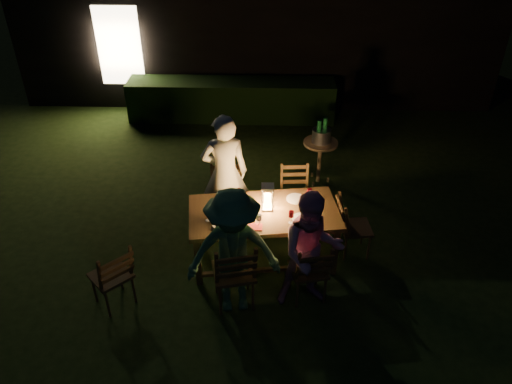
{
  "coord_description": "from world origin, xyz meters",
  "views": [
    {
      "loc": [
        0.28,
        -5.8,
        4.56
      ],
      "look_at": [
        0.12,
        -0.41,
        0.92
      ],
      "focal_mm": 35.0,
      "sensor_mm": 36.0,
      "label": 1
    }
  ],
  "objects_px": {
    "chair_near_right": "(308,280)",
    "person_opp_right": "(311,251)",
    "chair_spare": "(114,285)",
    "chair_end": "(353,236)",
    "chair_far_left": "(227,210)",
    "bottle_bucket_a": "(319,134)",
    "person_house_side": "(225,173)",
    "side_table": "(320,147)",
    "bottle_bucket_b": "(325,132)",
    "dining_table": "(264,216)",
    "chair_far_right": "(294,206)",
    "person_opp_left": "(233,253)",
    "chair_near_left": "(234,283)",
    "bottle_table": "(244,203)",
    "ice_bucket": "(321,136)",
    "lantern": "(268,199)"
  },
  "relations": [
    {
      "from": "chair_near_right",
      "to": "chair_far_right",
      "type": "relative_size",
      "value": 1.03
    },
    {
      "from": "lantern",
      "to": "person_house_side",
      "type": "bearing_deg",
      "value": 130.95
    },
    {
      "from": "side_table",
      "to": "ice_bucket",
      "type": "bearing_deg",
      "value": 0.0
    },
    {
      "from": "dining_table",
      "to": "bottle_bucket_a",
      "type": "height_order",
      "value": "bottle_bucket_a"
    },
    {
      "from": "chair_spare",
      "to": "ice_bucket",
      "type": "distance_m",
      "value": 3.94
    },
    {
      "from": "bottle_table",
      "to": "ice_bucket",
      "type": "bearing_deg",
      "value": 60.58
    },
    {
      "from": "dining_table",
      "to": "lantern",
      "type": "bearing_deg",
      "value": 45.0
    },
    {
      "from": "chair_near_left",
      "to": "bottle_table",
      "type": "height_order",
      "value": "bottle_table"
    },
    {
      "from": "bottle_table",
      "to": "bottle_bucket_b",
      "type": "distance_m",
      "value": 2.37
    },
    {
      "from": "chair_far_right",
      "to": "bottle_bucket_a",
      "type": "distance_m",
      "value": 1.33
    },
    {
      "from": "dining_table",
      "to": "bottle_bucket_a",
      "type": "distance_m",
      "value": 2.12
    },
    {
      "from": "chair_near_right",
      "to": "bottle_table",
      "type": "xyz_separation_m",
      "value": [
        -0.8,
        0.67,
        0.65
      ]
    },
    {
      "from": "lantern",
      "to": "ice_bucket",
      "type": "relative_size",
      "value": 1.17
    },
    {
      "from": "chair_far_right",
      "to": "bottle_bucket_a",
      "type": "bearing_deg",
      "value": -113.48
    },
    {
      "from": "person_house_side",
      "to": "person_opp_left",
      "type": "bearing_deg",
      "value": 90.0
    },
    {
      "from": "dining_table",
      "to": "lantern",
      "type": "height_order",
      "value": "lantern"
    },
    {
      "from": "chair_near_right",
      "to": "chair_far_left",
      "type": "bearing_deg",
      "value": 115.58
    },
    {
      "from": "chair_spare",
      "to": "chair_end",
      "type": "bearing_deg",
      "value": -24.6
    },
    {
      "from": "dining_table",
      "to": "chair_spare",
      "type": "height_order",
      "value": "chair_spare"
    },
    {
      "from": "dining_table",
      "to": "person_opp_right",
      "type": "distance_m",
      "value": 0.94
    },
    {
      "from": "chair_end",
      "to": "person_opp_left",
      "type": "height_order",
      "value": "person_opp_left"
    },
    {
      "from": "person_opp_left",
      "to": "lantern",
      "type": "relative_size",
      "value": 4.77
    },
    {
      "from": "lantern",
      "to": "bottle_table",
      "type": "height_order",
      "value": "lantern"
    },
    {
      "from": "bottle_bucket_b",
      "to": "chair_end",
      "type": "bearing_deg",
      "value": -81.23
    },
    {
      "from": "chair_near_right",
      "to": "chair_far_left",
      "type": "xyz_separation_m",
      "value": [
        -1.1,
        1.4,
        0.01
      ]
    },
    {
      "from": "chair_near_right",
      "to": "person_house_side",
      "type": "relative_size",
      "value": 0.53
    },
    {
      "from": "chair_near_left",
      "to": "bottle_table",
      "type": "relative_size",
      "value": 3.83
    },
    {
      "from": "lantern",
      "to": "ice_bucket",
      "type": "bearing_deg",
      "value": 66.29
    },
    {
      "from": "person_opp_left",
      "to": "ice_bucket",
      "type": "relative_size",
      "value": 5.56
    },
    {
      "from": "dining_table",
      "to": "bottle_bucket_a",
      "type": "bearing_deg",
      "value": 58.7
    },
    {
      "from": "chair_spare",
      "to": "person_house_side",
      "type": "relative_size",
      "value": 0.54
    },
    {
      "from": "person_house_side",
      "to": "side_table",
      "type": "height_order",
      "value": "person_house_side"
    },
    {
      "from": "lantern",
      "to": "chair_spare",
      "type": "bearing_deg",
      "value": -153.08
    },
    {
      "from": "chair_far_left",
      "to": "bottle_bucket_a",
      "type": "bearing_deg",
      "value": -142.15
    },
    {
      "from": "person_house_side",
      "to": "bottle_table",
      "type": "xyz_separation_m",
      "value": [
        0.31,
        -0.78,
        0.04
      ]
    },
    {
      "from": "dining_table",
      "to": "person_opp_right",
      "type": "xyz_separation_m",
      "value": [
        0.56,
        -0.75,
        0.06
      ]
    },
    {
      "from": "side_table",
      "to": "bottle_bucket_a",
      "type": "bearing_deg",
      "value": -141.34
    },
    {
      "from": "dining_table",
      "to": "bottle_table",
      "type": "distance_m",
      "value": 0.33
    },
    {
      "from": "person_opp_right",
      "to": "bottle_table",
      "type": "xyz_separation_m",
      "value": [
        -0.81,
        0.72,
        0.15
      ]
    },
    {
      "from": "chair_near_right",
      "to": "person_opp_right",
      "type": "bearing_deg",
      "value": -96.57
    },
    {
      "from": "chair_near_left",
      "to": "chair_far_left",
      "type": "xyz_separation_m",
      "value": [
        -0.21,
        1.53,
        -0.03
      ]
    },
    {
      "from": "chair_near_left",
      "to": "person_opp_left",
      "type": "height_order",
      "value": "person_opp_left"
    },
    {
      "from": "dining_table",
      "to": "person_opp_right",
      "type": "height_order",
      "value": "person_opp_right"
    },
    {
      "from": "person_opp_right",
      "to": "side_table",
      "type": "height_order",
      "value": "person_opp_right"
    },
    {
      "from": "chair_far_right",
      "to": "chair_end",
      "type": "bearing_deg",
      "value": 135.79
    },
    {
      "from": "chair_near_left",
      "to": "chair_spare",
      "type": "xyz_separation_m",
      "value": [
        -1.45,
        -0.04,
        -0.03
      ]
    },
    {
      "from": "chair_near_right",
      "to": "chair_far_right",
      "type": "bearing_deg",
      "value": 81.56
    },
    {
      "from": "bottle_bucket_a",
      "to": "bottle_bucket_b",
      "type": "height_order",
      "value": "same"
    },
    {
      "from": "person_house_side",
      "to": "person_opp_left",
      "type": "height_order",
      "value": "person_house_side"
    },
    {
      "from": "chair_near_right",
      "to": "person_opp_right",
      "type": "height_order",
      "value": "person_opp_right"
    }
  ]
}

